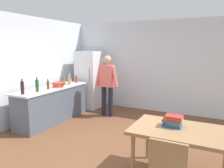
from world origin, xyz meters
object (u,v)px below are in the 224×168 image
at_px(dining_table, 181,134).
at_px(book_stack, 173,121).
at_px(cooking_pot, 58,85).
at_px(bottle_wine_green, 37,86).
at_px(bottle_sauce_red, 76,79).
at_px(bottle_beer_brown, 48,85).
at_px(bottle_water_clear, 70,79).
at_px(person, 107,82).
at_px(refrigerator, 89,80).
at_px(bottle_wine_dark, 22,88).
at_px(utensil_jar, 70,82).
at_px(bottle_oil_amber, 64,80).

distance_m(dining_table, book_stack, 0.22).
xyz_separation_m(cooking_pot, bottle_wine_green, (-0.01, -0.70, 0.09)).
relative_size(bottle_sauce_red, bottle_beer_brown, 0.92).
distance_m(bottle_water_clear, book_stack, 3.67).
bearing_deg(cooking_pot, bottle_wine_green, -91.21).
bearing_deg(person, bottle_wine_green, -120.69).
xyz_separation_m(refrigerator, person, (0.95, -0.55, 0.08)).
bearing_deg(bottle_sauce_red, book_stack, -31.59).
height_order(person, dining_table, person).
xyz_separation_m(bottle_wine_dark, bottle_water_clear, (0.03, 1.61, -0.02)).
relative_size(dining_table, utensil_jar, 4.37).
height_order(bottle_beer_brown, bottle_water_clear, bottle_water_clear).
bearing_deg(bottle_sauce_red, cooking_pot, -89.84).
height_order(refrigerator, utensil_jar, refrigerator).
distance_m(person, bottle_sauce_red, 0.96).
height_order(bottle_wine_green, bottle_water_clear, bottle_wine_green).
bearing_deg(bottle_beer_brown, utensil_jar, 86.68).
bearing_deg(dining_table, bottle_oil_amber, 154.96).
bearing_deg(person, book_stack, -43.31).
bearing_deg(cooking_pot, refrigerator, 90.04).
bearing_deg(refrigerator, bottle_water_clear, -94.33).
xyz_separation_m(utensil_jar, bottle_wine_dark, (-0.13, -1.48, 0.07)).
distance_m(refrigerator, bottle_sauce_red, 0.70).
xyz_separation_m(refrigerator, bottle_sauce_red, (-0.00, -0.69, 0.10)).
relative_size(utensil_jar, book_stack, 1.14).
bearing_deg(bottle_wine_dark, refrigerator, 87.64).
bearing_deg(bottle_beer_brown, bottle_water_clear, 93.36).
bearing_deg(bottle_wine_green, bottle_water_clear, 92.50).
xyz_separation_m(person, bottle_oil_amber, (-1.05, -0.56, 0.04)).
bearing_deg(bottle_wine_dark, utensil_jar, 84.83).
bearing_deg(dining_table, cooking_pot, 159.68).
height_order(bottle_wine_dark, bottle_water_clear, bottle_wine_dark).
distance_m(person, cooking_pot, 1.32).
relative_size(cooking_pot, bottle_wine_green, 1.18).
bearing_deg(bottle_wine_dark, bottle_oil_amber, 89.80).
xyz_separation_m(refrigerator, bottle_beer_brown, (-0.02, -1.83, 0.11)).
bearing_deg(bottle_oil_amber, bottle_sauce_red, 76.84).
bearing_deg(bottle_water_clear, bottle_oil_amber, -98.40).
relative_size(cooking_pot, bottle_sauce_red, 1.67).
distance_m(bottle_wine_green, bottle_water_clear, 1.27).
xyz_separation_m(person, bottle_wine_green, (-0.96, -1.62, 0.07)).
xyz_separation_m(person, utensil_jar, (-0.92, -0.48, 0.00)).
height_order(dining_table, cooking_pot, cooking_pot).
bearing_deg(utensil_jar, cooking_pot, -93.81).
bearing_deg(bottle_beer_brown, refrigerator, 89.52).
bearing_deg(utensil_jar, bottle_sauce_red, 95.42).
relative_size(dining_table, bottle_wine_dark, 4.12).
xyz_separation_m(refrigerator, cooking_pot, (0.00, -1.48, 0.06)).
height_order(person, bottle_beer_brown, person).
distance_m(dining_table, bottle_wine_green, 3.38).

